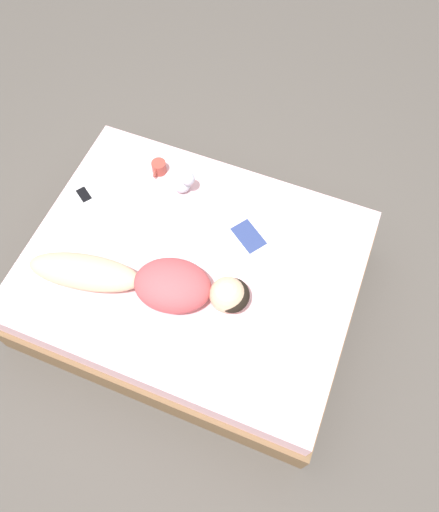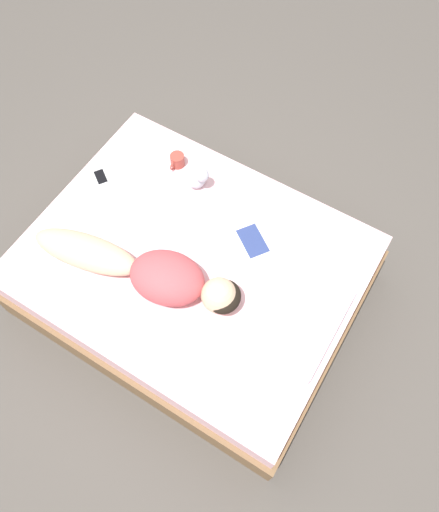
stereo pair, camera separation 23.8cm
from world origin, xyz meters
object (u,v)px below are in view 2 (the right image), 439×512
at_px(person, 149,272).
at_px(coffee_mug, 177,160).
at_px(open_magazine, 267,236).
at_px(cell_phone, 101,177).

xyz_separation_m(person, coffee_mug, (-0.80, -0.34, -0.05)).
bearing_deg(open_magazine, coffee_mug, -67.57).
relative_size(open_magazine, cell_phone, 3.26).
bearing_deg(coffee_mug, open_magazine, 77.47).
xyz_separation_m(open_magazine, cell_phone, (0.18, -1.17, 0.00)).
bearing_deg(person, open_magazine, 133.10).
height_order(person, open_magazine, person).
distance_m(coffee_mug, cell_phone, 0.52).
bearing_deg(coffee_mug, person, 22.96).
xyz_separation_m(open_magazine, coffee_mug, (-0.18, -0.79, 0.04)).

